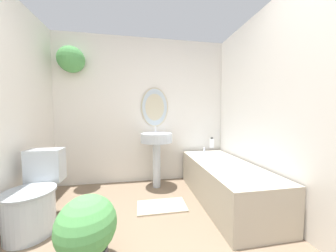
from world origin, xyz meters
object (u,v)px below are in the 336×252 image
object	(u,v)px
shampoo_bottle	(212,143)
bathtub	(224,181)
toilet	(34,199)
pedestal_sink	(156,144)
potted_plant	(87,230)

from	to	relation	value
shampoo_bottle	bathtub	bearing A→B (deg)	-100.84
toilet	pedestal_sink	size ratio (longest dim) A/B	0.80
pedestal_sink	potted_plant	size ratio (longest dim) A/B	1.73
toilet	potted_plant	xyz separation A→B (m)	(0.64, -0.56, -0.00)
toilet	pedestal_sink	bearing A→B (deg)	31.29
pedestal_sink	bathtub	world-z (taller)	pedestal_sink
toilet	shampoo_bottle	world-z (taller)	toilet
shampoo_bottle	pedestal_sink	bearing A→B (deg)	-173.22
toilet	shampoo_bottle	size ratio (longest dim) A/B	4.37
pedestal_sink	potted_plant	world-z (taller)	pedestal_sink
pedestal_sink	potted_plant	bearing A→B (deg)	-115.61
pedestal_sink	bathtub	bearing A→B (deg)	-34.07
toilet	pedestal_sink	xyz separation A→B (m)	(1.28, 0.78, 0.37)
toilet	shampoo_bottle	xyz separation A→B (m)	(2.25, 0.90, 0.35)
toilet	potted_plant	distance (m)	0.85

